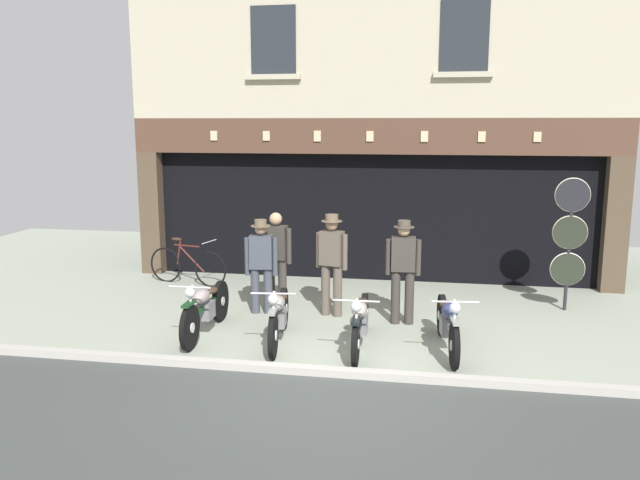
{
  "coord_description": "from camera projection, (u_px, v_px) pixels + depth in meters",
  "views": [
    {
      "loc": [
        1.24,
        -7.67,
        3.22
      ],
      "look_at": [
        -0.61,
        2.82,
        1.26
      ],
      "focal_mm": 36.08,
      "sensor_mm": 36.0,
      "label": 1
    }
  ],
  "objects": [
    {
      "name": "shop_facade",
      "position": [
        378.0,
        188.0,
        14.68
      ],
      "size": [
        10.11,
        4.42,
        6.47
      ],
      "color": "black",
      "rests_on": "ground"
    },
    {
      "name": "tyre_sign_pole",
      "position": [
        570.0,
        234.0,
        10.94
      ],
      "size": [
        0.59,
        0.06,
        2.31
      ],
      "color": "#232328",
      "rests_on": "ground"
    },
    {
      "name": "leaning_bicycle",
      "position": [
        187.0,
        265.0,
        12.93
      ],
      "size": [
        1.76,
        0.58,
        0.95
      ],
      "rotation": [
        0.0,
        0.0,
        -1.79
      ],
      "color": "black",
      "rests_on": "ground"
    },
    {
      "name": "salesman_right",
      "position": [
        403.0,
        267.0,
        10.27
      ],
      "size": [
        0.56,
        0.33,
        1.69
      ],
      "rotation": [
        0.0,
        0.0,
        3.2
      ],
      "color": "#38332D",
      "rests_on": "ground"
    },
    {
      "name": "motorcycle_center_right",
      "position": [
        448.0,
        323.0,
        9.1
      ],
      "size": [
        0.62,
        1.99,
        0.91
      ],
      "rotation": [
        0.0,
        0.0,
        3.25
      ],
      "color": "black",
      "rests_on": "ground"
    },
    {
      "name": "advert_board_near",
      "position": [
        295.0,
        196.0,
        13.41
      ],
      "size": [
        0.81,
        0.03,
        1.03
      ],
      "color": "silver"
    },
    {
      "name": "assistant_far_right",
      "position": [
        261.0,
        262.0,
        10.86
      ],
      "size": [
        0.56,
        0.33,
        1.62
      ],
      "rotation": [
        0.0,
        0.0,
        3.27
      ],
      "color": "#3D424C",
      "rests_on": "ground"
    },
    {
      "name": "motorcycle_left",
      "position": [
        205.0,
        308.0,
        9.81
      ],
      "size": [
        0.62,
        2.07,
        0.93
      ],
      "rotation": [
        0.0,
        0.0,
        3.15
      ],
      "color": "black",
      "rests_on": "ground"
    },
    {
      "name": "shopkeeper_center",
      "position": [
        332.0,
        260.0,
        10.7
      ],
      "size": [
        0.55,
        0.35,
        1.73
      ],
      "rotation": [
        0.0,
        0.0,
        2.9
      ],
      "color": "brown",
      "rests_on": "ground"
    },
    {
      "name": "salesman_left",
      "position": [
        276.0,
        255.0,
        11.21
      ],
      "size": [
        0.56,
        0.27,
        1.69
      ],
      "rotation": [
        0.0,
        0.0,
        3.04
      ],
      "color": "#38332D",
      "rests_on": "ground"
    },
    {
      "name": "motorcycle_center",
      "position": [
        360.0,
        321.0,
        9.22
      ],
      "size": [
        0.62,
        2.05,
        0.9
      ],
      "rotation": [
        0.0,
        0.0,
        3.17
      ],
      "color": "black",
      "rests_on": "ground"
    },
    {
      "name": "ground",
      "position": [
        314.0,
        414.0,
        7.27
      ],
      "size": [
        21.81,
        22.0,
        0.18
      ],
      "color": "gray"
    },
    {
      "name": "motorcycle_center_left",
      "position": [
        279.0,
        315.0,
        9.45
      ],
      "size": [
        0.62,
        1.96,
        0.92
      ],
      "rotation": [
        0.0,
        0.0,
        3.26
      ],
      "color": "black",
      "rests_on": "ground"
    }
  ]
}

